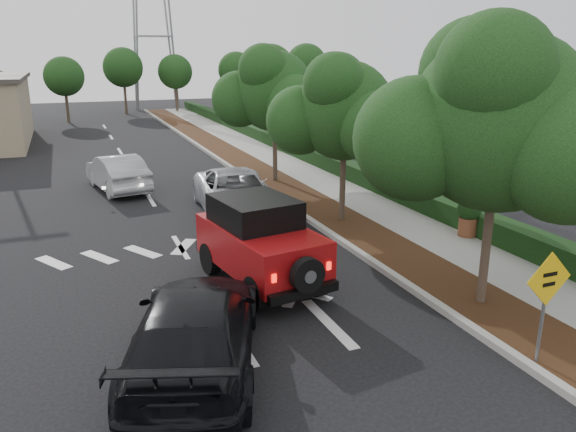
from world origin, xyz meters
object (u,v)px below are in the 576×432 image
speed_hump_sign (546,293)px  red_jeep (257,240)px  silver_suv_ahead (236,193)px  black_suv_oncoming (195,330)px

speed_hump_sign → red_jeep: bearing=120.1°
red_jeep → silver_suv_ahead: size_ratio=0.79×
silver_suv_ahead → black_suv_oncoming: size_ratio=1.03×
black_suv_oncoming → speed_hump_sign: size_ratio=2.50×
black_suv_oncoming → red_jeep: bearing=-104.9°
red_jeep → silver_suv_ahead: red_jeep is taller
red_jeep → silver_suv_ahead: (1.27, 6.13, -0.33)m
red_jeep → speed_hump_sign: (3.48, -5.74, 0.40)m
red_jeep → black_suv_oncoming: (-2.34, -3.46, -0.31)m
red_jeep → speed_hump_sign: bearing=-68.0°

